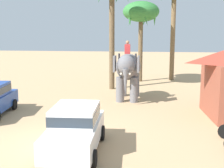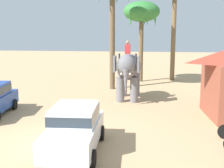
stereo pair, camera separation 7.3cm
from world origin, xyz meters
name	(u,v)px [view 1 (the left image)]	position (x,y,z in m)	size (l,w,h in m)	color
ground_plane	(67,144)	(0.00, 0.00, 0.00)	(120.00, 120.00, 0.00)	tan
car_sedan_foreground	(75,127)	(0.53, -0.64, 0.93)	(2.08, 4.20, 1.70)	white
elephant_with_mahout	(128,70)	(1.68, 8.26, 1.99)	(1.63, 3.87, 3.88)	slate
palm_tree_left_of_road	(141,14)	(2.11, 16.04, 6.03)	(3.20, 3.20, 7.10)	brown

